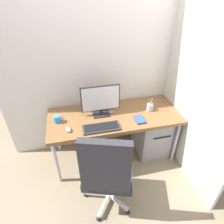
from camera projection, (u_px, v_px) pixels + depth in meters
name	position (u px, v px, depth m)	size (l,w,h in m)	color
ground_plane	(114.00, 154.00, 2.85)	(8.00, 8.00, 0.00)	gray
wall_back	(107.00, 51.00, 2.36)	(2.78, 0.04, 2.80)	silver
wall_side_right	(196.00, 60.00, 2.09)	(0.04, 1.80, 2.80)	silver
desk	(114.00, 118.00, 2.48)	(1.66, 0.69, 0.70)	brown
office_chair	(108.00, 171.00, 1.86)	(0.61, 0.63, 1.12)	black
filing_cabinet	(153.00, 132.00, 2.78)	(0.48, 0.52, 0.61)	gray
monitor	(101.00, 100.00, 2.36)	(0.48, 0.17, 0.39)	black
keyboard	(101.00, 128.00, 2.23)	(0.43, 0.18, 0.02)	#333338
mouse	(68.00, 129.00, 2.19)	(0.05, 0.10, 0.04)	gray
pen_holder	(150.00, 107.00, 2.52)	(0.08, 0.08, 0.18)	#B2B5BA
notebook	(140.00, 120.00, 2.35)	(0.11, 0.16, 0.03)	#334C8C
coffee_mug	(57.00, 119.00, 2.31)	(0.12, 0.08, 0.09)	#337FD8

